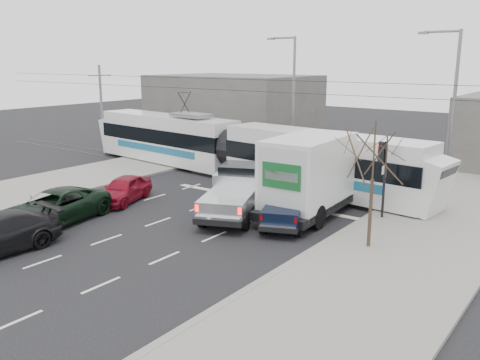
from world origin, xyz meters
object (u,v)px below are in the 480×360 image
Objects in this scene: bare_tree at (374,156)px; silver_pickup at (237,191)px; traffic_signal at (383,163)px; street_lamp_far at (291,92)px; tram at (234,149)px; red_car at (124,189)px; green_car at (55,207)px; navy_pickup at (287,204)px; street_lamp_near at (451,102)px; box_truck at (315,175)px.

silver_pickup is (-7.21, 0.84, -2.65)m from bare_tree.
street_lamp_far is (-10.66, 9.50, 2.37)m from traffic_signal.
red_car is at bearing -92.47° from tram.
green_car is (-11.86, -9.44, -1.98)m from traffic_signal.
bare_tree is at bearing -34.42° from navy_pickup.
bare_tree is 0.19× the size of tram.
bare_tree reaches higher than navy_pickup.
street_lamp_far is 1.35× the size of silver_pickup.
bare_tree is 0.75× the size of silver_pickup.
street_lamp_near is 0.35× the size of tram.
navy_pickup is 0.87× the size of green_car.
silver_pickup is 1.39× the size of navy_pickup.
street_lamp_near is 1.87× the size of navy_pickup.
bare_tree is at bearing -74.24° from traffic_signal.
street_lamp_far is 0.35× the size of tram.
traffic_signal is at bearing -96.41° from street_lamp_near.
red_car is at bearing -95.78° from street_lamp_far.
traffic_signal is 0.14× the size of tram.
bare_tree is 5.29m from navy_pickup.
traffic_signal reaches higher than silver_pickup.
navy_pickup is at bearing -99.44° from box_truck.
silver_pickup is 1.64× the size of red_car.
navy_pickup is at bearing 167.79° from bare_tree.
tram is 8.34m from red_car.
tram is 12.59m from green_car.
bare_tree is 1.39× the size of traffic_signal.
street_lamp_near is at bearing 83.59° from traffic_signal.
red_car is (-13.26, -1.11, -3.10)m from bare_tree.
street_lamp_far is 13.35m from box_truck.
street_lamp_near is 2.22× the size of red_car.
bare_tree is 7.73m from silver_pickup.
tram reaches higher than green_car.
traffic_signal is 0.75× the size of navy_pickup.
street_lamp_far is at bearing 64.64° from red_car.
traffic_signal is at bearing 14.83° from box_truck.
box_truck reaches higher than navy_pickup.
street_lamp_near reaches higher than traffic_signal.
traffic_signal is 13.32m from red_car.
navy_pickup is (2.85, 0.10, -0.20)m from silver_pickup.
street_lamp_far reaches higher than navy_pickup.
street_lamp_far reaches higher than green_car.
red_car is at bearing -175.23° from bare_tree.
red_car is (-6.05, -1.94, -0.45)m from silver_pickup.
traffic_signal is at bearing 105.76° from bare_tree.
street_lamp_far is 15.33m from red_car.
navy_pickup is at bearing -136.62° from traffic_signal.
bare_tree is 13.67m from red_car.
green_car is (-12.70, -16.94, -4.35)m from street_lamp_near.
street_lamp_near is 11.67m from street_lamp_far.
bare_tree is at bearing -14.82° from red_car.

